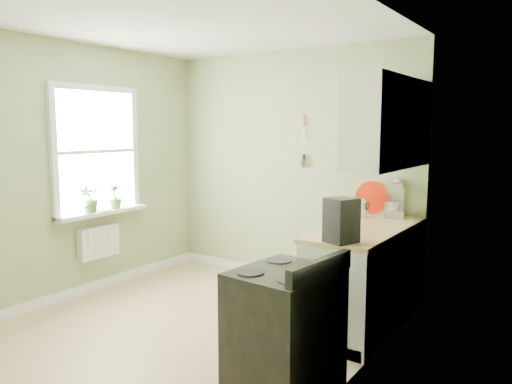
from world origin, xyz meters
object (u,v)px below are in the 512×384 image
Objects in this scene: stand_mixer at (395,201)px; coffee_maker at (341,221)px; stove at (285,330)px; kettle at (362,208)px.

stand_mixer is 1.38m from coffee_maker.
stove is 2.50× the size of stand_mixer.
stove is 5.01× the size of kettle.
stove is at bearing -94.87° from coffee_maker.
coffee_maker is at bearing -75.78° from kettle.
stand_mixer is 2.00× the size of kettle.
stand_mixer is at bearing 89.10° from stove.
kettle is 1.19m from coffee_maker.
stand_mixer reaches higher than stove.
stove is 2.74× the size of coffee_maker.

